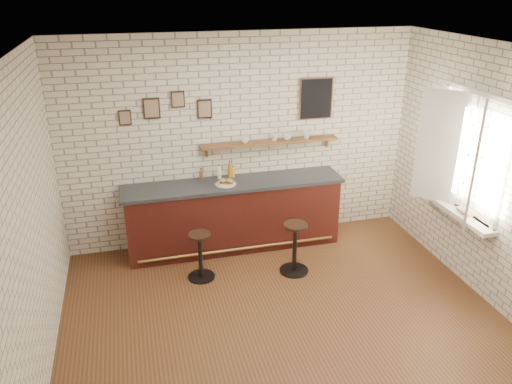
# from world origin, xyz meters

# --- Properties ---
(ground) EXTENTS (5.00, 5.00, 0.00)m
(ground) POSITION_xyz_m (0.00, 0.00, 0.00)
(ground) COLOR brown
(ground) RESTS_ON ground
(bar_counter) EXTENTS (3.10, 0.65, 1.01)m
(bar_counter) POSITION_xyz_m (-0.18, 1.70, 0.51)
(bar_counter) COLOR #421511
(bar_counter) RESTS_ON ground
(sandwich_plate) EXTENTS (0.28, 0.28, 0.01)m
(sandwich_plate) POSITION_xyz_m (-0.30, 1.64, 1.02)
(sandwich_plate) COLOR white
(sandwich_plate) RESTS_ON bar_counter
(ciabatta_sandwich) EXTENTS (0.21, 0.15, 0.06)m
(ciabatta_sandwich) POSITION_xyz_m (-0.29, 1.64, 1.05)
(ciabatta_sandwich) COLOR tan
(ciabatta_sandwich) RESTS_ON sandwich_plate
(potato_chips) EXTENTS (0.25, 0.18, 0.00)m
(potato_chips) POSITION_xyz_m (-0.33, 1.64, 1.02)
(potato_chips) COLOR gold
(potato_chips) RESTS_ON sandwich_plate
(bitters_bottle_brown) EXTENTS (0.06, 0.06, 0.18)m
(bitters_bottle_brown) POSITION_xyz_m (-0.60, 1.90, 1.08)
(bitters_bottle_brown) COLOR brown
(bitters_bottle_brown) RESTS_ON bar_counter
(bitters_bottle_white) EXTENTS (0.05, 0.05, 0.20)m
(bitters_bottle_white) POSITION_xyz_m (-0.34, 1.90, 1.09)
(bitters_bottle_white) COLOR white
(bitters_bottle_white) RESTS_ON bar_counter
(bitters_bottle_amber) EXTENTS (0.06, 0.06, 0.24)m
(bitters_bottle_amber) POSITION_xyz_m (-0.19, 1.90, 1.11)
(bitters_bottle_amber) COLOR #AB671B
(bitters_bottle_amber) RESTS_ON bar_counter
(condiment_bottle_yellow) EXTENTS (0.05, 0.05, 0.17)m
(condiment_bottle_yellow) POSITION_xyz_m (-0.14, 1.90, 1.08)
(condiment_bottle_yellow) COLOR gold
(condiment_bottle_yellow) RESTS_ON bar_counter
(bar_stool_left) EXTENTS (0.36, 0.36, 0.64)m
(bar_stool_left) POSITION_xyz_m (-0.78, 0.99, 0.34)
(bar_stool_left) COLOR black
(bar_stool_left) RESTS_ON ground
(bar_stool_right) EXTENTS (0.39, 0.39, 0.70)m
(bar_stool_right) POSITION_xyz_m (0.44, 0.83, 0.38)
(bar_stool_right) COLOR black
(bar_stool_right) RESTS_ON ground
(wall_shelf) EXTENTS (2.00, 0.18, 0.18)m
(wall_shelf) POSITION_xyz_m (0.40, 1.90, 1.48)
(wall_shelf) COLOR brown
(wall_shelf) RESTS_ON ground
(shelf_cup_a) EXTENTS (0.16, 0.16, 0.09)m
(shelf_cup_a) POSITION_xyz_m (0.03, 1.90, 1.54)
(shelf_cup_a) COLOR white
(shelf_cup_a) RESTS_ON wall_shelf
(shelf_cup_b) EXTENTS (0.14, 0.14, 0.09)m
(shelf_cup_b) POSITION_xyz_m (0.47, 1.90, 1.55)
(shelf_cup_b) COLOR white
(shelf_cup_b) RESTS_ON wall_shelf
(shelf_cup_c) EXTENTS (0.12, 0.12, 0.09)m
(shelf_cup_c) POSITION_xyz_m (0.66, 1.90, 1.54)
(shelf_cup_c) COLOR white
(shelf_cup_c) RESTS_ON wall_shelf
(shelf_cup_d) EXTENTS (0.13, 0.13, 0.10)m
(shelf_cup_d) POSITION_xyz_m (0.95, 1.90, 1.55)
(shelf_cup_d) COLOR white
(shelf_cup_d) RESTS_ON wall_shelf
(back_wall_decor) EXTENTS (2.96, 0.02, 0.56)m
(back_wall_decor) POSITION_xyz_m (0.23, 1.98, 2.05)
(back_wall_decor) COLOR black
(back_wall_decor) RESTS_ON ground
(window_sill) EXTENTS (0.20, 1.35, 0.06)m
(window_sill) POSITION_xyz_m (2.40, 0.30, 0.90)
(window_sill) COLOR white
(window_sill) RESTS_ON ground
(casement_window) EXTENTS (0.40, 1.30, 1.56)m
(casement_window) POSITION_xyz_m (2.36, 0.30, 1.65)
(casement_window) COLOR white
(casement_window) RESTS_ON ground
(book_lower) EXTENTS (0.19, 0.24, 0.02)m
(book_lower) POSITION_xyz_m (2.38, 0.15, 0.94)
(book_lower) COLOR tan
(book_lower) RESTS_ON window_sill
(book_upper) EXTENTS (0.18, 0.24, 0.02)m
(book_upper) POSITION_xyz_m (2.38, 0.17, 0.96)
(book_upper) COLOR tan
(book_upper) RESTS_ON book_lower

